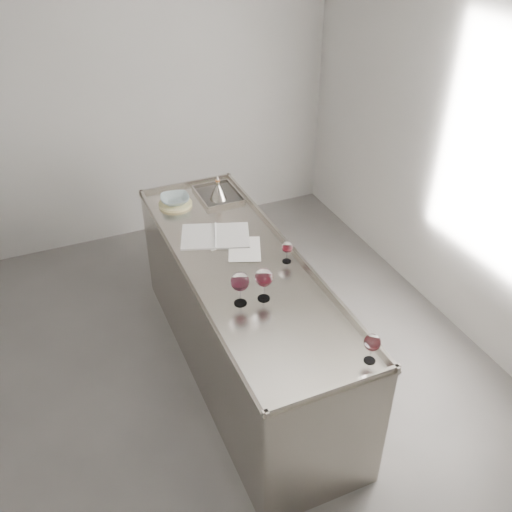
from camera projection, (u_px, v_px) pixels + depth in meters
name	position (u px, v px, depth m)	size (l,w,h in m)	color
room_shell	(175.00, 244.00, 3.04)	(4.54, 5.04, 2.84)	#54524F
counter	(243.00, 318.00, 3.95)	(0.77, 2.42, 0.97)	#9E968D
wine_glass_left	(240.00, 282.00, 3.26)	(0.11, 0.11, 0.22)	white
wine_glass_middle	(264.00, 278.00, 3.30)	(0.11, 0.11, 0.21)	white
wine_glass_right	(372.00, 343.00, 2.89)	(0.09, 0.09, 0.17)	white
wine_glass_small	(287.00, 248.00, 3.65)	(0.07, 0.07, 0.15)	white
notebook	(215.00, 236.00, 3.95)	(0.55, 0.47, 0.02)	silver
loose_paper_top	(216.00, 237.00, 3.94)	(0.20, 0.28, 0.00)	white
loose_paper_under	(245.00, 249.00, 3.82)	(0.21, 0.30, 0.00)	silver
trivet	(175.00, 204.00, 4.32)	(0.25, 0.25, 0.02)	beige
ceramic_bowl	(175.00, 200.00, 4.30)	(0.22, 0.22, 0.05)	#95AAAD
wine_funnel	(218.00, 192.00, 4.37)	(0.14, 0.14, 0.21)	#9C968B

